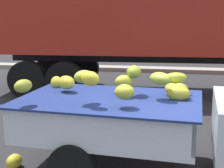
{
  "coord_description": "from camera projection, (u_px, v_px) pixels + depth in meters",
  "views": [
    {
      "loc": [
        -0.15,
        -4.7,
        2.26
      ],
      "look_at": [
        -1.03,
        0.3,
        1.26
      ],
      "focal_mm": 54.43,
      "sensor_mm": 36.0,
      "label": 1
    }
  ],
  "objects": [
    {
      "name": "fallen_banana_bunch_near_tailgate",
      "position": [
        14.0,
        161.0,
        5.16
      ],
      "size": [
        0.25,
        0.31,
        0.22
      ],
      "primitive_type": "ellipsoid",
      "rotation": [
        0.0,
        0.0,
        4.61
      ],
      "color": "gold",
      "rests_on": "ground"
    },
    {
      "name": "curb_strip",
      "position": [
        175.0,
        70.0,
        14.34
      ],
      "size": [
        80.0,
        0.8,
        0.16
      ],
      "primitive_type": "cube",
      "color": "gray",
      "rests_on": "ground"
    },
    {
      "name": "semi_trailer",
      "position": [
        194.0,
        8.0,
        9.72
      ],
      "size": [
        12.11,
        3.13,
        3.95
      ],
      "rotation": [
        0.0,
        0.0,
        0.05
      ],
      "color": "maroon",
      "rests_on": "ground"
    }
  ]
}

